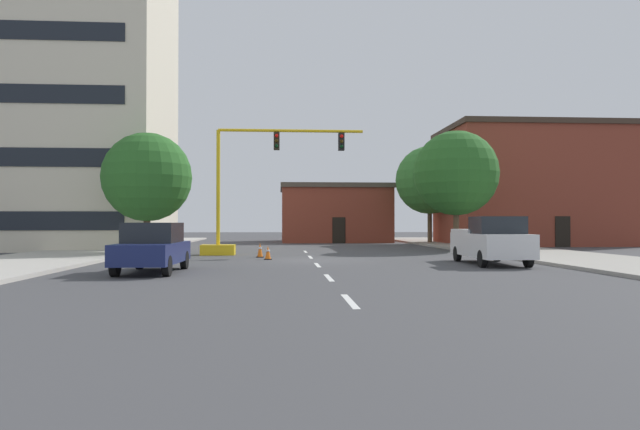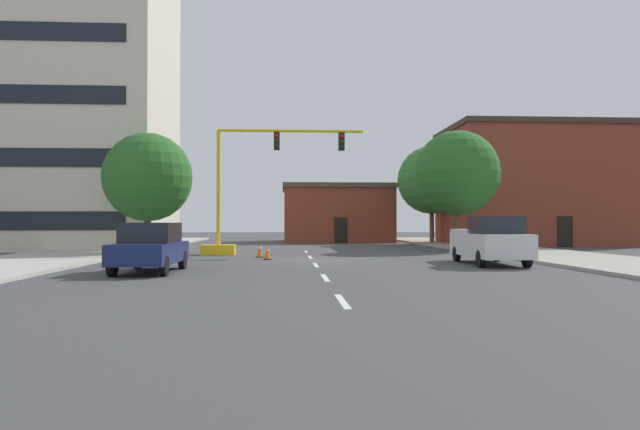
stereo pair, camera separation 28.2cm
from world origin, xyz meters
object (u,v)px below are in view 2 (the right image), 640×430
at_px(sedan_navy_near_left, 150,247).
at_px(traffic_cone_roadside_b, 260,250).
at_px(traffic_signal_gantry, 239,214).
at_px(tree_right_far, 432,180).
at_px(traffic_cone_roadside_a, 267,253).
at_px(pickup_truck_white, 490,241).
at_px(tree_left_near, 148,177).
at_px(tree_right_mid, 457,173).

height_order(sedan_navy_near_left, traffic_cone_roadside_b, sedan_navy_near_left).
distance_m(traffic_signal_gantry, tree_right_far, 20.99).
distance_m(tree_right_far, traffic_cone_roadside_b, 22.34).
xyz_separation_m(tree_right_far, traffic_cone_roadside_a, (-12.75, -19.14, -4.88)).
bearing_deg(traffic_cone_roadside_b, pickup_truck_white, -29.21).
bearing_deg(tree_left_near, sedan_navy_near_left, -76.47).
relative_size(tree_right_mid, pickup_truck_white, 1.37).
height_order(tree_right_mid, tree_left_near, tree_right_mid).
relative_size(tree_left_near, sedan_navy_near_left, 1.46).
height_order(sedan_navy_near_left, traffic_cone_roadside_a, sedan_navy_near_left).
distance_m(tree_left_near, sedan_navy_near_left, 12.34).
distance_m(tree_right_mid, tree_left_near, 18.63).
bearing_deg(tree_right_mid, pickup_truck_white, -100.59).
distance_m(tree_right_mid, pickup_truck_white, 12.87).
xyz_separation_m(tree_left_near, sedan_navy_near_left, (2.78, -11.55, -3.33)).
bearing_deg(pickup_truck_white, tree_left_near, 152.20).
bearing_deg(traffic_signal_gantry, sedan_navy_near_left, -101.40).
height_order(tree_right_far, traffic_cone_roadside_a, tree_right_far).
height_order(pickup_truck_white, traffic_cone_roadside_b, pickup_truck_white).
bearing_deg(traffic_cone_roadside_b, tree_right_mid, 28.70).
relative_size(pickup_truck_white, traffic_cone_roadside_b, 7.32).
bearing_deg(traffic_signal_gantry, tree_right_far, 46.08).
xyz_separation_m(tree_left_near, traffic_cone_roadside_b, (6.23, -2.97, -3.85)).
xyz_separation_m(tree_left_near, pickup_truck_white, (16.01, -8.44, -3.24)).
height_order(tree_right_far, sedan_navy_near_left, tree_right_far).
xyz_separation_m(traffic_signal_gantry, tree_right_far, (14.41, 14.96, 2.98)).
bearing_deg(traffic_signal_gantry, pickup_truck_white, -35.58).
xyz_separation_m(traffic_cone_roadside_a, traffic_cone_roadside_b, (-0.43, 1.77, 0.04)).
height_order(traffic_signal_gantry, sedan_navy_near_left, traffic_signal_gantry).
bearing_deg(traffic_cone_roadside_b, traffic_signal_gantry, 117.01).
bearing_deg(pickup_truck_white, sedan_navy_near_left, -166.77).
height_order(traffic_signal_gantry, traffic_cone_roadside_b, traffic_signal_gantry).
bearing_deg(traffic_cone_roadside_a, tree_right_mid, 35.75).
bearing_deg(traffic_cone_roadside_b, tree_right_far, 52.82).
bearing_deg(tree_right_far, tree_left_near, -143.42).
relative_size(pickup_truck_white, traffic_cone_roadside_a, 8.21).
height_order(traffic_signal_gantry, tree_right_mid, tree_right_mid).
bearing_deg(tree_left_near, traffic_cone_roadside_a, -35.47).
xyz_separation_m(tree_right_mid, traffic_cone_roadside_a, (-11.61, -8.36, -4.52)).
height_order(tree_right_mid, sedan_navy_near_left, tree_right_mid).
height_order(traffic_cone_roadside_a, traffic_cone_roadside_b, traffic_cone_roadside_b).
distance_m(tree_left_near, traffic_cone_roadside_b, 7.90).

